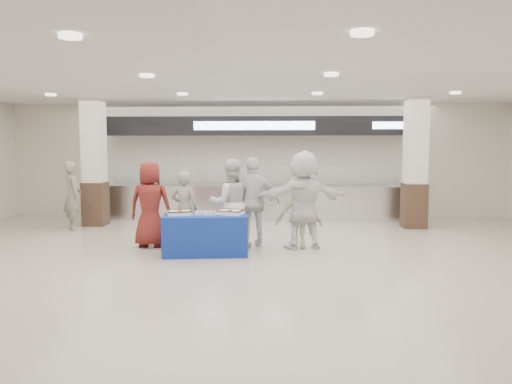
{
  "coord_description": "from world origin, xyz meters",
  "views": [
    {
      "loc": [
        0.67,
        -8.19,
        2.06
      ],
      "look_at": [
        0.21,
        1.6,
        1.12
      ],
      "focal_mm": 35.0,
      "sensor_mm": 36.0,
      "label": 1
    }
  ],
  "objects_px": {
    "cupcake_tray": "(206,213)",
    "soldier_a": "(184,209)",
    "soldier_bg": "(72,195)",
    "sheet_cake_right": "(230,212)",
    "chef_tall": "(231,203)",
    "sheet_cake_left": "(180,212)",
    "soldier_b": "(299,213)",
    "civilian_maroon": "(150,204)",
    "civilian_white": "(304,200)",
    "chef_short": "(254,202)",
    "display_table": "(205,235)"
  },
  "relations": [
    {
      "from": "soldier_b",
      "to": "civilian_white",
      "type": "height_order",
      "value": "civilian_white"
    },
    {
      "from": "sheet_cake_left",
      "to": "civilian_white",
      "type": "xyz_separation_m",
      "value": [
        2.33,
        0.65,
        0.18
      ]
    },
    {
      "from": "chef_tall",
      "to": "soldier_bg",
      "type": "height_order",
      "value": "chef_tall"
    },
    {
      "from": "cupcake_tray",
      "to": "civilian_white",
      "type": "distance_m",
      "value": 1.97
    },
    {
      "from": "cupcake_tray",
      "to": "soldier_a",
      "type": "height_order",
      "value": "soldier_a"
    },
    {
      "from": "display_table",
      "to": "soldier_bg",
      "type": "distance_m",
      "value": 4.44
    },
    {
      "from": "civilian_maroon",
      "to": "chef_short",
      "type": "bearing_deg",
      "value": -175.38
    },
    {
      "from": "display_table",
      "to": "soldier_a",
      "type": "relative_size",
      "value": 1.01
    },
    {
      "from": "civilian_maroon",
      "to": "sheet_cake_right",
      "type": "bearing_deg",
      "value": 162.67
    },
    {
      "from": "display_table",
      "to": "chef_tall",
      "type": "relative_size",
      "value": 0.88
    },
    {
      "from": "sheet_cake_right",
      "to": "chef_tall",
      "type": "relative_size",
      "value": 0.31
    },
    {
      "from": "soldier_b",
      "to": "soldier_bg",
      "type": "distance_m",
      "value": 5.7
    },
    {
      "from": "chef_tall",
      "to": "civilian_white",
      "type": "distance_m",
      "value": 1.45
    },
    {
      "from": "civilian_maroon",
      "to": "chef_short",
      "type": "xyz_separation_m",
      "value": [
        2.06,
        0.12,
        0.04
      ]
    },
    {
      "from": "chef_short",
      "to": "civilian_white",
      "type": "height_order",
      "value": "civilian_white"
    },
    {
      "from": "soldier_bg",
      "to": "cupcake_tray",
      "type": "bearing_deg",
      "value": -161.32
    },
    {
      "from": "sheet_cake_left",
      "to": "cupcake_tray",
      "type": "xyz_separation_m",
      "value": [
        0.48,
        0.01,
        -0.01
      ]
    },
    {
      "from": "display_table",
      "to": "soldier_bg",
      "type": "relative_size",
      "value": 0.93
    },
    {
      "from": "sheet_cake_left",
      "to": "soldier_bg",
      "type": "relative_size",
      "value": 0.31
    },
    {
      "from": "soldier_bg",
      "to": "soldier_a",
      "type": "bearing_deg",
      "value": -157.74
    },
    {
      "from": "cupcake_tray",
      "to": "soldier_bg",
      "type": "bearing_deg",
      "value": 144.5
    },
    {
      "from": "chef_tall",
      "to": "civilian_white",
      "type": "relative_size",
      "value": 0.91
    },
    {
      "from": "sheet_cake_right",
      "to": "civilian_maroon",
      "type": "distance_m",
      "value": 1.75
    },
    {
      "from": "sheet_cake_right",
      "to": "chef_short",
      "type": "bearing_deg",
      "value": 58.86
    },
    {
      "from": "chef_tall",
      "to": "soldier_bg",
      "type": "xyz_separation_m",
      "value": [
        -4.01,
        1.87,
        -0.05
      ]
    },
    {
      "from": "sheet_cake_left",
      "to": "soldier_b",
      "type": "xyz_separation_m",
      "value": [
        2.24,
        0.65,
        -0.08
      ]
    },
    {
      "from": "sheet_cake_left",
      "to": "civilian_maroon",
      "type": "distance_m",
      "value": 0.98
    },
    {
      "from": "civilian_maroon",
      "to": "civilian_white",
      "type": "bearing_deg",
      "value": -178.57
    },
    {
      "from": "soldier_a",
      "to": "soldier_bg",
      "type": "height_order",
      "value": "soldier_bg"
    },
    {
      "from": "cupcake_tray",
      "to": "soldier_b",
      "type": "height_order",
      "value": "soldier_b"
    },
    {
      "from": "cupcake_tray",
      "to": "soldier_b",
      "type": "bearing_deg",
      "value": 20.24
    },
    {
      "from": "chef_tall",
      "to": "chef_short",
      "type": "xyz_separation_m",
      "value": [
        0.45,
        0.06,
        0.02
      ]
    },
    {
      "from": "sheet_cake_right",
      "to": "civilian_white",
      "type": "xyz_separation_m",
      "value": [
        1.4,
        0.56,
        0.17
      ]
    },
    {
      "from": "chef_tall",
      "to": "soldier_b",
      "type": "xyz_separation_m",
      "value": [
        1.35,
        -0.05,
        -0.17
      ]
    },
    {
      "from": "civilian_white",
      "to": "sheet_cake_left",
      "type": "bearing_deg",
      "value": 2.63
    },
    {
      "from": "sheet_cake_right",
      "to": "civilian_white",
      "type": "relative_size",
      "value": 0.28
    },
    {
      "from": "sheet_cake_right",
      "to": "soldier_b",
      "type": "relative_size",
      "value": 0.39
    },
    {
      "from": "sheet_cake_left",
      "to": "soldier_bg",
      "type": "bearing_deg",
      "value": 140.46
    },
    {
      "from": "chef_short",
      "to": "soldier_b",
      "type": "distance_m",
      "value": 0.93
    },
    {
      "from": "chef_short",
      "to": "soldier_b",
      "type": "height_order",
      "value": "chef_short"
    },
    {
      "from": "chef_short",
      "to": "soldier_bg",
      "type": "height_order",
      "value": "chef_short"
    },
    {
      "from": "sheet_cake_left",
      "to": "soldier_b",
      "type": "distance_m",
      "value": 2.34
    },
    {
      "from": "soldier_bg",
      "to": "civilian_maroon",
      "type": "bearing_deg",
      "value": -164.52
    },
    {
      "from": "sheet_cake_left",
      "to": "soldier_bg",
      "type": "xyz_separation_m",
      "value": [
        -3.12,
        2.58,
        0.03
      ]
    },
    {
      "from": "sheet_cake_left",
      "to": "sheet_cake_right",
      "type": "height_order",
      "value": "sheet_cake_right"
    },
    {
      "from": "soldier_a",
      "to": "civilian_white",
      "type": "xyz_separation_m",
      "value": [
        2.37,
        -0.0,
        0.2
      ]
    },
    {
      "from": "cupcake_tray",
      "to": "display_table",
      "type": "bearing_deg",
      "value": 128.48
    },
    {
      "from": "chef_tall",
      "to": "civilian_maroon",
      "type": "bearing_deg",
      "value": -10.65
    },
    {
      "from": "soldier_bg",
      "to": "chef_tall",
      "type": "bearing_deg",
      "value": -150.84
    },
    {
      "from": "display_table",
      "to": "soldier_b",
      "type": "relative_size",
      "value": 1.09
    }
  ]
}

